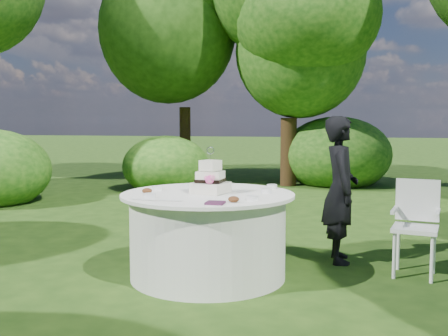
{
  "coord_description": "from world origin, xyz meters",
  "views": [
    {
      "loc": [
        1.16,
        -4.53,
        1.42
      ],
      "look_at": [
        0.15,
        0.0,
        1.0
      ],
      "focal_mm": 42.0,
      "sensor_mm": 36.0,
      "label": 1
    }
  ],
  "objects_px": {
    "napkins": "(215,203)",
    "chair": "(416,219)",
    "guest": "(340,189)",
    "table": "(208,235)",
    "cake": "(210,181)"
  },
  "relations": [
    {
      "from": "cake",
      "to": "chair",
      "type": "relative_size",
      "value": 0.48
    },
    {
      "from": "cake",
      "to": "chair",
      "type": "height_order",
      "value": "cake"
    },
    {
      "from": "cake",
      "to": "chair",
      "type": "bearing_deg",
      "value": 15.15
    },
    {
      "from": "table",
      "to": "cake",
      "type": "relative_size",
      "value": 3.74
    },
    {
      "from": "guest",
      "to": "table",
      "type": "distance_m",
      "value": 1.45
    },
    {
      "from": "napkins",
      "to": "guest",
      "type": "bearing_deg",
      "value": 55.33
    },
    {
      "from": "napkins",
      "to": "table",
      "type": "relative_size",
      "value": 0.09
    },
    {
      "from": "napkins",
      "to": "guest",
      "type": "distance_m",
      "value": 1.68
    },
    {
      "from": "table",
      "to": "guest",
      "type": "bearing_deg",
      "value": 34.4
    },
    {
      "from": "napkins",
      "to": "chair",
      "type": "bearing_deg",
      "value": 33.39
    },
    {
      "from": "guest",
      "to": "table",
      "type": "bearing_deg",
      "value": 116.04
    },
    {
      "from": "napkins",
      "to": "cake",
      "type": "xyz_separation_m",
      "value": [
        -0.19,
        0.59,
        0.1
      ]
    },
    {
      "from": "napkins",
      "to": "chair",
      "type": "distance_m",
      "value": 1.99
    },
    {
      "from": "chair",
      "to": "guest",
      "type": "bearing_deg",
      "value": 156.53
    },
    {
      "from": "cake",
      "to": "guest",
      "type": "bearing_deg",
      "value": 34.81
    }
  ]
}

